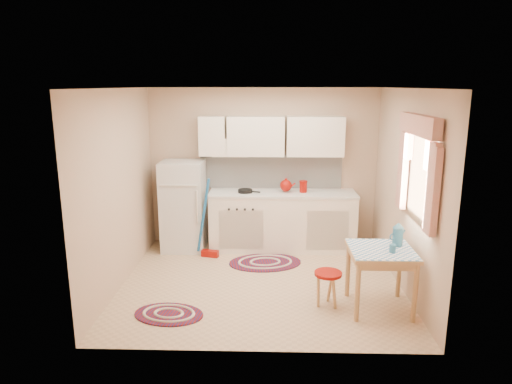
# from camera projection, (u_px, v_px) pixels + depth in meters

# --- Properties ---
(room_shell) EXTENTS (3.64, 3.60, 2.52)m
(room_shell) POSITION_uv_depth(u_px,v_px,m) (274.00, 160.00, 5.87)
(room_shell) COLOR tan
(room_shell) RESTS_ON ground
(fridge) EXTENTS (0.65, 0.60, 1.40)m
(fridge) POSITION_uv_depth(u_px,v_px,m) (184.00, 206.00, 7.10)
(fridge) COLOR silver
(fridge) RESTS_ON ground
(broom) EXTENTS (0.30, 0.18, 1.20)m
(broom) POSITION_uv_depth(u_px,v_px,m) (209.00, 219.00, 6.77)
(broom) COLOR #1B63AB
(broom) RESTS_ON ground
(base_cabinets) EXTENTS (2.25, 0.60, 0.88)m
(base_cabinets) POSITION_uv_depth(u_px,v_px,m) (282.00, 222.00, 7.16)
(base_cabinets) COLOR white
(base_cabinets) RESTS_ON ground
(countertop) EXTENTS (2.27, 0.62, 0.04)m
(countertop) POSITION_uv_depth(u_px,v_px,m) (283.00, 193.00, 7.06)
(countertop) COLOR silver
(countertop) RESTS_ON base_cabinets
(frying_pan) EXTENTS (0.29, 0.29, 0.05)m
(frying_pan) POSITION_uv_depth(u_px,v_px,m) (245.00, 191.00, 7.02)
(frying_pan) COLOR black
(frying_pan) RESTS_ON countertop
(red_kettle) EXTENTS (0.26, 0.24, 0.21)m
(red_kettle) POSITION_uv_depth(u_px,v_px,m) (286.00, 186.00, 7.03)
(red_kettle) COLOR #8F0B05
(red_kettle) RESTS_ON countertop
(red_canister) EXTENTS (0.12, 0.12, 0.16)m
(red_canister) POSITION_uv_depth(u_px,v_px,m) (303.00, 187.00, 7.03)
(red_canister) COLOR #8F0B05
(red_canister) RESTS_ON countertop
(table) EXTENTS (0.72, 0.72, 0.72)m
(table) POSITION_uv_depth(u_px,v_px,m) (380.00, 279.00, 5.24)
(table) COLOR tan
(table) RESTS_ON ground
(stool) EXTENTS (0.42, 0.42, 0.42)m
(stool) POSITION_uv_depth(u_px,v_px,m) (328.00, 289.00, 5.33)
(stool) COLOR #8F0B05
(stool) RESTS_ON ground
(coffee_pot) EXTENTS (0.18, 0.17, 0.30)m
(coffee_pot) POSITION_uv_depth(u_px,v_px,m) (398.00, 234.00, 5.23)
(coffee_pot) COLOR #2C6786
(coffee_pot) RESTS_ON table
(mug) EXTENTS (0.09, 0.09, 0.10)m
(mug) POSITION_uv_depth(u_px,v_px,m) (393.00, 249.00, 5.05)
(mug) COLOR #2C6786
(mug) RESTS_ON table
(rug_center) EXTENTS (1.15, 0.85, 0.02)m
(rug_center) POSITION_uv_depth(u_px,v_px,m) (265.00, 263.00, 6.66)
(rug_center) COLOR maroon
(rug_center) RESTS_ON ground
(rug_left) EXTENTS (0.87, 0.65, 0.02)m
(rug_left) POSITION_uv_depth(u_px,v_px,m) (169.00, 314.00, 5.16)
(rug_left) COLOR maroon
(rug_left) RESTS_ON ground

